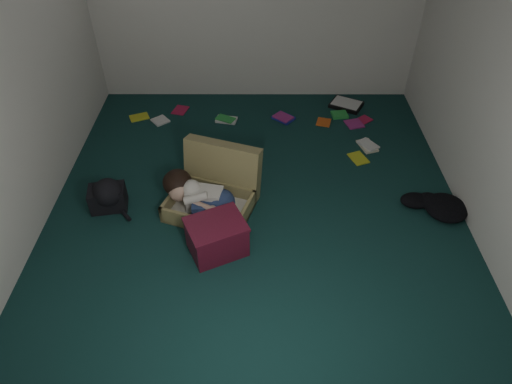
{
  "coord_description": "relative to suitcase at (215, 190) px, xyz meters",
  "views": [
    {
      "loc": [
        0.0,
        -3.25,
        3.08
      ],
      "look_at": [
        0.0,
        -0.15,
        0.35
      ],
      "focal_mm": 32.0,
      "sensor_mm": 36.0,
      "label": 1
    }
  ],
  "objects": [
    {
      "name": "book_scatter",
      "position": [
        0.69,
        1.41,
        -0.16
      ],
      "size": [
        3.03,
        1.27,
        0.02
      ],
      "color": "#CDD425",
      "rests_on": "floor"
    },
    {
      "name": "suitcase",
      "position": [
        0.0,
        0.0,
        0.0
      ],
      "size": [
        0.98,
        0.97,
        0.57
      ],
      "rotation": [
        0.0,
        0.0,
        -0.34
      ],
      "color": "#988B54",
      "rests_on": "floor"
    },
    {
      "name": "wall_right",
      "position": [
        2.4,
        -0.09,
        1.13
      ],
      "size": [
        0.0,
        4.5,
        4.5
      ],
      "primitive_type": "plane",
      "rotation": [
        1.57,
        0.0,
        -1.57
      ],
      "color": "silver",
      "rests_on": "ground"
    },
    {
      "name": "maroon_bin",
      "position": [
        0.06,
        -0.63,
        -0.0
      ],
      "size": [
        0.6,
        0.55,
        0.33
      ],
      "rotation": [
        0.0,
        0.0,
        0.43
      ],
      "color": "maroon",
      "rests_on": "floor"
    },
    {
      "name": "person",
      "position": [
        -0.12,
        -0.17,
        0.04
      ],
      "size": [
        0.76,
        0.6,
        0.35
      ],
      "rotation": [
        0.0,
        0.0,
        -0.34
      ],
      "color": "beige",
      "rests_on": "suitcase"
    },
    {
      "name": "backpack",
      "position": [
        -1.04,
        -0.06,
        -0.04
      ],
      "size": [
        0.48,
        0.41,
        0.25
      ],
      "primitive_type": null,
      "rotation": [
        0.0,
        0.0,
        0.17
      ],
      "color": "black",
      "rests_on": "floor"
    },
    {
      "name": "paper_tray",
      "position": [
        1.57,
        1.85,
        -0.14
      ],
      "size": [
        0.48,
        0.44,
        0.05
      ],
      "rotation": [
        0.0,
        0.0,
        -0.49
      ],
      "color": "black",
      "rests_on": "floor"
    },
    {
      "name": "floor",
      "position": [
        0.4,
        -0.09,
        -0.17
      ],
      "size": [
        4.5,
        4.5,
        0.0
      ],
      "primitive_type": "plane",
      "color": "#123633",
      "rests_on": "ground"
    },
    {
      "name": "wall_front",
      "position": [
        0.4,
        -2.34,
        1.13
      ],
      "size": [
        4.5,
        0.0,
        4.5
      ],
      "primitive_type": "plane",
      "rotation": [
        -1.57,
        0.0,
        0.0
      ],
      "color": "silver",
      "rests_on": "ground"
    },
    {
      "name": "wall_left",
      "position": [
        -1.6,
        -0.09,
        1.13
      ],
      "size": [
        0.0,
        4.5,
        4.5
      ],
      "primitive_type": "plane",
      "rotation": [
        1.57,
        0.0,
        1.57
      ],
      "color": "silver",
      "rests_on": "ground"
    },
    {
      "name": "clothing_pile",
      "position": [
        2.1,
        -0.13,
        -0.09
      ],
      "size": [
        0.61,
        0.56,
        0.16
      ],
      "primitive_type": null,
      "rotation": [
        0.0,
        0.0,
        0.39
      ],
      "color": "black",
      "rests_on": "floor"
    }
  ]
}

